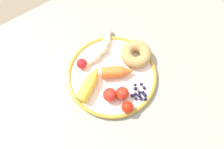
{
  "coord_description": "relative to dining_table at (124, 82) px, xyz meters",
  "views": [
    {
      "loc": [
        -0.21,
        -0.23,
        1.41
      ],
      "look_at": [
        -0.04,
        0.01,
        0.75
      ],
      "focal_mm": 35.38,
      "sensor_mm": 36.0,
      "label": 1
    }
  ],
  "objects": [
    {
      "name": "tomato_near",
      "position": [
        -0.06,
        -0.06,
        0.12
      ],
      "size": [
        0.04,
        0.04,
        0.04
      ],
      "primitive_type": "sphere",
      "color": "red",
      "rests_on": "plate"
    },
    {
      "name": "tomato_mid",
      "position": [
        -0.07,
        -0.11,
        0.11
      ],
      "size": [
        0.04,
        0.04,
        0.04
      ],
      "primitive_type": "sphere",
      "color": "red",
      "rests_on": "plate"
    },
    {
      "name": "carrot_yellow",
      "position": [
        -0.12,
        0.02,
        0.12
      ],
      "size": [
        0.13,
        0.1,
        0.04
      ],
      "color": "yellow",
      "rests_on": "plate"
    },
    {
      "name": "ground_plane",
      "position": [
        0.0,
        0.0,
        -0.65
      ],
      "size": [
        6.0,
        6.0,
        0.0
      ],
      "primitive_type": "plane",
      "color": "#81735C"
    },
    {
      "name": "dining_table",
      "position": [
        0.0,
        0.0,
        0.0
      ],
      "size": [
        1.22,
        0.84,
        0.73
      ],
      "color": "gray",
      "rests_on": "ground_plane"
    },
    {
      "name": "blueberry_pile",
      "position": [
        -0.01,
        -0.09,
        0.1
      ],
      "size": [
        0.06,
        0.06,
        0.02
      ],
      "color": "#191638",
      "rests_on": "plate"
    },
    {
      "name": "donut",
      "position": [
        0.06,
        0.02,
        0.11
      ],
      "size": [
        0.14,
        0.14,
        0.04
      ],
      "primitive_type": "torus",
      "rotation": [
        0.0,
        0.0,
        0.69
      ],
      "color": "tan",
      "rests_on": "plate"
    },
    {
      "name": "banana",
      "position": [
        -0.02,
        0.11,
        0.11
      ],
      "size": [
        0.17,
        0.1,
        0.03
      ],
      "color": "#F4E8B7",
      "rests_on": "plate"
    },
    {
      "name": "plate",
      "position": [
        -0.04,
        0.01,
        0.09
      ],
      "size": [
        0.29,
        0.29,
        0.02
      ],
      "color": "white",
      "rests_on": "dining_table"
    },
    {
      "name": "tomato_far",
      "position": [
        -0.11,
        0.1,
        0.11
      ],
      "size": [
        0.04,
        0.04,
        0.04
      ],
      "primitive_type": "sphere",
      "color": "red",
      "rests_on": "plate"
    },
    {
      "name": "carrot_orange",
      "position": [
        -0.03,
        0.0,
        0.11
      ],
      "size": [
        0.11,
        0.09,
        0.04
      ],
      "color": "orange",
      "rests_on": "plate"
    },
    {
      "name": "tomato_extra",
      "position": [
        -0.09,
        -0.05,
        0.12
      ],
      "size": [
        0.04,
        0.04,
        0.04
      ],
      "primitive_type": "sphere",
      "color": "red",
      "rests_on": "plate"
    }
  ]
}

